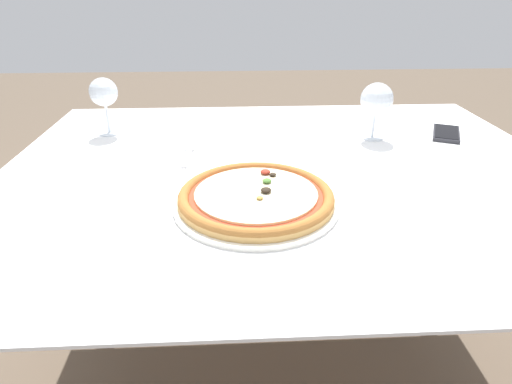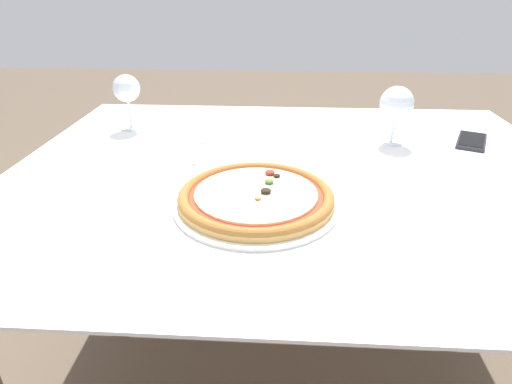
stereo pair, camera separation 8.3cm
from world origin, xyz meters
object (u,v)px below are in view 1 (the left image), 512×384
Objects in this scene: cell_phone at (446,133)px; fork at (189,154)px; pizza_plate at (256,198)px; wine_glass_far_left at (104,94)px; wine_glass_far_right at (377,100)px; dining_table at (284,196)px.

fork is at bearing -171.09° from cell_phone.
wine_glass_far_left is (-0.40, 0.46, 0.10)m from pizza_plate.
wine_glass_far_left is 0.75m from wine_glass_far_right.
fork is at bearing 119.25° from pizza_plate.
wine_glass_far_right is (0.35, 0.38, 0.09)m from pizza_plate.
dining_table is 8.71× the size of wine_glass_far_right.
dining_table is at bearing -29.73° from wine_glass_far_left.
fork reaches higher than dining_table.
wine_glass_far_left reaches higher than fork.
fork is 0.53m from wine_glass_far_right.
wine_glass_far_left is (-0.48, 0.28, 0.19)m from dining_table.
fork is at bearing -168.88° from wine_glass_far_right.
dining_table is at bearing -21.56° from fork.
fork is 1.06× the size of wine_glass_far_left.
pizza_plate reaches higher than cell_phone.
dining_table is 0.38m from wine_glass_far_right.
wine_glass_far_right reaches higher than cell_phone.
cell_phone is (0.22, 0.01, -0.10)m from wine_glass_far_right.
cell_phone is at bearing -3.97° from wine_glass_far_left.
wine_glass_far_left reaches higher than pizza_plate.
cell_phone reaches higher than dining_table.
pizza_plate is 1.93× the size of fork.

